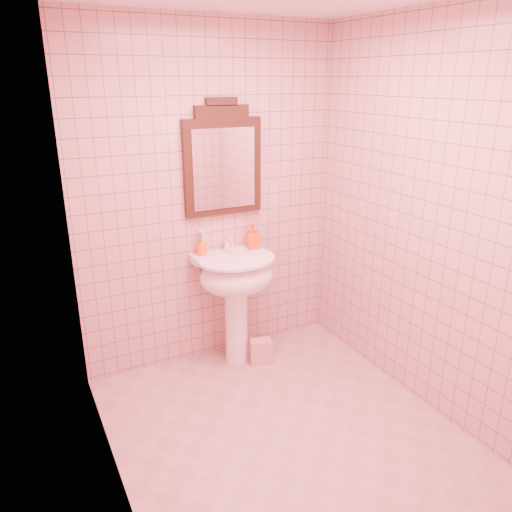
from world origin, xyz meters
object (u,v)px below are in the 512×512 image
pedestal_sink (236,283)px  mirror (223,162)px  towel (261,351)px  toothbrush_cup (202,248)px  soap_dispenser (253,236)px

pedestal_sink → mirror: mirror is taller
pedestal_sink → towel: size_ratio=4.40×
pedestal_sink → towel: 0.59m
toothbrush_cup → towel: (0.35, -0.27, -0.82)m
toothbrush_cup → soap_dispenser: size_ratio=0.91×
mirror → towel: size_ratio=4.20×
towel → toothbrush_cup: bearing=142.1°
pedestal_sink → mirror: 0.89m
soap_dispenser → towel: size_ratio=0.99×
pedestal_sink → mirror: size_ratio=1.05×
toothbrush_cup → soap_dispenser: (0.40, -0.03, 0.05)m
mirror → toothbrush_cup: size_ratio=4.64×
soap_dispenser → towel: 0.90m
mirror → soap_dispenser: bearing=-19.3°
toothbrush_cup → towel: toothbrush_cup is taller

